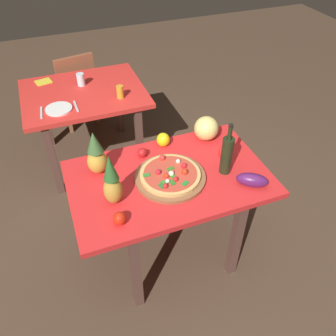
{
  "coord_description": "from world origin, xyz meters",
  "views": [
    {
      "loc": [
        -0.59,
        -1.55,
        2.27
      ],
      "look_at": [
        0.0,
        0.03,
        0.8
      ],
      "focal_mm": 37.11,
      "sensor_mm": 36.0,
      "label": 1
    }
  ],
  "objects_px": {
    "display_table": "(169,187)",
    "knife_utensil": "(76,106)",
    "wine_bottle": "(227,154)",
    "tomato_at_corner": "(142,153)",
    "tomato_by_bottle": "(224,152)",
    "tomato_beside_pepper": "(119,218)",
    "drinking_glass_juice": "(120,92)",
    "fork_utensil": "(41,113)",
    "eggplant": "(252,180)",
    "dining_chair": "(75,86)",
    "pineapple_right": "(96,155)",
    "pizza": "(171,174)",
    "pineapple_left": "(112,182)",
    "melon": "(206,128)",
    "napkin_folded": "(43,82)",
    "background_table": "(85,101)",
    "dinner_plate": "(59,109)",
    "pizza_board": "(171,177)",
    "drinking_glass_water": "(81,80)",
    "bell_pepper": "(163,140)"
  },
  "relations": [
    {
      "from": "pizza",
      "to": "bell_pepper",
      "type": "distance_m",
      "value": 0.36
    },
    {
      "from": "drinking_glass_water",
      "to": "knife_utensil",
      "type": "xyz_separation_m",
      "value": [
        -0.11,
        -0.36,
        -0.05
      ]
    },
    {
      "from": "drinking_glass_juice",
      "to": "fork_utensil",
      "type": "bearing_deg",
      "value": -178.72
    },
    {
      "from": "drinking_glass_water",
      "to": "tomato_beside_pepper",
      "type": "bearing_deg",
      "value": -92.86
    },
    {
      "from": "dinner_plate",
      "to": "napkin_folded",
      "type": "bearing_deg",
      "value": 97.44
    },
    {
      "from": "bell_pepper",
      "to": "tomato_beside_pepper",
      "type": "relative_size",
      "value": 1.35
    },
    {
      "from": "display_table",
      "to": "knife_utensil",
      "type": "bearing_deg",
      "value": 111.22
    },
    {
      "from": "background_table",
      "to": "napkin_folded",
      "type": "height_order",
      "value": "napkin_folded"
    },
    {
      "from": "bell_pepper",
      "to": "tomato_at_corner",
      "type": "xyz_separation_m",
      "value": [
        -0.18,
        -0.07,
        -0.01
      ]
    },
    {
      "from": "background_table",
      "to": "dining_chair",
      "type": "xyz_separation_m",
      "value": [
        -0.01,
        0.66,
        -0.17
      ]
    },
    {
      "from": "background_table",
      "to": "melon",
      "type": "distance_m",
      "value": 1.27
    },
    {
      "from": "pineapple_right",
      "to": "drinking_glass_juice",
      "type": "relative_size",
      "value": 2.82
    },
    {
      "from": "melon",
      "to": "dinner_plate",
      "type": "bearing_deg",
      "value": 140.66
    },
    {
      "from": "background_table",
      "to": "pizza_board",
      "type": "relative_size",
      "value": 2.36
    },
    {
      "from": "dining_chair",
      "to": "pineapple_left",
      "type": "height_order",
      "value": "pineapple_left"
    },
    {
      "from": "wine_bottle",
      "to": "tomato_at_corner",
      "type": "distance_m",
      "value": 0.58
    },
    {
      "from": "tomato_beside_pepper",
      "to": "knife_utensil",
      "type": "height_order",
      "value": "tomato_beside_pepper"
    },
    {
      "from": "pizza",
      "to": "tomato_beside_pepper",
      "type": "distance_m",
      "value": 0.47
    },
    {
      "from": "wine_bottle",
      "to": "tomato_at_corner",
      "type": "bearing_deg",
      "value": 143.78
    },
    {
      "from": "display_table",
      "to": "pineapple_right",
      "type": "distance_m",
      "value": 0.52
    },
    {
      "from": "drinking_glass_juice",
      "to": "dining_chair",
      "type": "bearing_deg",
      "value": 108.29
    },
    {
      "from": "melon",
      "to": "napkin_folded",
      "type": "xyz_separation_m",
      "value": [
        -1.03,
        1.33,
        -0.09
      ]
    },
    {
      "from": "pineapple_left",
      "to": "drinking_glass_water",
      "type": "distance_m",
      "value": 1.54
    },
    {
      "from": "pizza",
      "to": "pineapple_left",
      "type": "bearing_deg",
      "value": -169.97
    },
    {
      "from": "dining_chair",
      "to": "tomato_beside_pepper",
      "type": "xyz_separation_m",
      "value": [
        -0.07,
        -2.25,
        0.31
      ]
    },
    {
      "from": "pizza_board",
      "to": "tomato_beside_pepper",
      "type": "distance_m",
      "value": 0.47
    },
    {
      "from": "display_table",
      "to": "dining_chair",
      "type": "bearing_deg",
      "value": 99.33
    },
    {
      "from": "melon",
      "to": "tomato_beside_pepper",
      "type": "xyz_separation_m",
      "value": [
        -0.79,
        -0.56,
        -0.05
      ]
    },
    {
      "from": "pineapple_left",
      "to": "eggplant",
      "type": "distance_m",
      "value": 0.86
    },
    {
      "from": "tomato_by_bottle",
      "to": "knife_utensil",
      "type": "bearing_deg",
      "value": 129.6
    },
    {
      "from": "tomato_at_corner",
      "to": "drinking_glass_juice",
      "type": "distance_m",
      "value": 0.84
    },
    {
      "from": "bell_pepper",
      "to": "tomato_beside_pepper",
      "type": "height_order",
      "value": "bell_pepper"
    },
    {
      "from": "eggplant",
      "to": "tomato_at_corner",
      "type": "xyz_separation_m",
      "value": [
        -0.55,
        0.52,
        -0.01
      ]
    },
    {
      "from": "melon",
      "to": "pizza_board",
      "type": "bearing_deg",
      "value": -141.16
    },
    {
      "from": "eggplant",
      "to": "tomato_beside_pepper",
      "type": "height_order",
      "value": "eggplant"
    },
    {
      "from": "eggplant",
      "to": "napkin_folded",
      "type": "bearing_deg",
      "value": 119.92
    },
    {
      "from": "wine_bottle",
      "to": "tomato_beside_pepper",
      "type": "bearing_deg",
      "value": -166.15
    },
    {
      "from": "dinner_plate",
      "to": "drinking_glass_water",
      "type": "bearing_deg",
      "value": 55.22
    },
    {
      "from": "bell_pepper",
      "to": "eggplant",
      "type": "xyz_separation_m",
      "value": [
        0.37,
        -0.59,
        -0.0
      ]
    },
    {
      "from": "bell_pepper",
      "to": "tomato_by_bottle",
      "type": "height_order",
      "value": "bell_pepper"
    },
    {
      "from": "pineapple_right",
      "to": "fork_utensil",
      "type": "distance_m",
      "value": 0.93
    },
    {
      "from": "melon",
      "to": "tomato_beside_pepper",
      "type": "relative_size",
      "value": 2.3
    },
    {
      "from": "drinking_glass_juice",
      "to": "fork_utensil",
      "type": "distance_m",
      "value": 0.67
    },
    {
      "from": "drinking_glass_water",
      "to": "dinner_plate",
      "type": "bearing_deg",
      "value": -124.78
    },
    {
      "from": "melon",
      "to": "drinking_glass_juice",
      "type": "distance_m",
      "value": 0.91
    },
    {
      "from": "drinking_glass_water",
      "to": "pizza",
      "type": "bearing_deg",
      "value": -77.96
    },
    {
      "from": "pizza_board",
      "to": "eggplant",
      "type": "height_order",
      "value": "eggplant"
    },
    {
      "from": "dining_chair",
      "to": "pizza_board",
      "type": "distance_m",
      "value": 2.05
    },
    {
      "from": "dining_chair",
      "to": "tomato_beside_pepper",
      "type": "relative_size",
      "value": 11.05
    },
    {
      "from": "pineapple_right",
      "to": "napkin_folded",
      "type": "distance_m",
      "value": 1.44
    }
  ]
}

